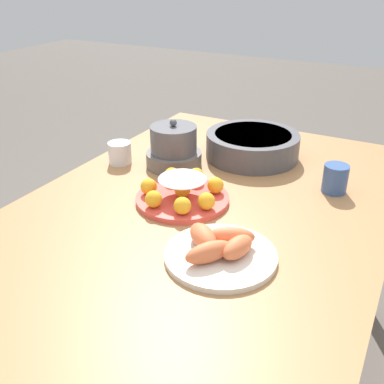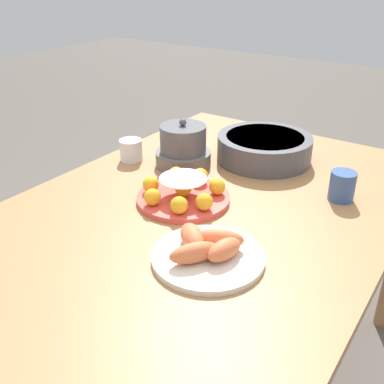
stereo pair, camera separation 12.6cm
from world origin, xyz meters
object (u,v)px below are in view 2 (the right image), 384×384
object	(u,v)px
serving_bowl	(264,147)
warming_pot	(183,148)
cup_near	(342,186)
dining_table	(201,233)
cup_far	(131,150)
cake_plate	(183,192)
seafood_platter	(207,250)

from	to	relation	value
serving_bowl	warming_pot	bearing A→B (deg)	133.38
serving_bowl	cup_near	world-z (taller)	serving_bowl
dining_table	cup_near	size ratio (longest dim) A/B	17.51
serving_bowl	cup_far	world-z (taller)	serving_bowl
dining_table	cup_near	bearing A→B (deg)	-47.83
cake_plate	serving_bowl	world-z (taller)	serving_bowl
dining_table	cup_far	size ratio (longest dim) A/B	19.36
warming_pot	cup_far	bearing A→B (deg)	110.44
serving_bowl	seafood_platter	bearing A→B (deg)	-165.55
seafood_platter	cup_far	size ratio (longest dim) A/B	3.38
cake_plate	dining_table	bearing A→B (deg)	-96.38
cup_near	seafood_platter	bearing A→B (deg)	161.13
cake_plate	cup_far	distance (m)	0.35
dining_table	cup_near	world-z (taller)	cup_near
dining_table	cup_far	bearing A→B (deg)	68.74
cup_far	warming_pot	world-z (taller)	warming_pot
cake_plate	seafood_platter	world-z (taller)	cake_plate
seafood_platter	cup_far	bearing A→B (deg)	57.26
cup_far	serving_bowl	bearing A→B (deg)	-55.72
cake_plate	seafood_platter	size ratio (longest dim) A/B	1.02
seafood_platter	serving_bowl	bearing A→B (deg)	14.45
serving_bowl	cake_plate	bearing A→B (deg)	172.17
dining_table	serving_bowl	xyz separation A→B (m)	(0.41, 0.01, 0.13)
warming_pot	serving_bowl	bearing A→B (deg)	-46.62
serving_bowl	cup_far	size ratio (longest dim) A/B	4.15
cake_plate	serving_bowl	bearing A→B (deg)	-7.83
cake_plate	cup_near	world-z (taller)	cup_near
cake_plate	cup_near	bearing A→B (deg)	-54.13
dining_table	cup_near	distance (m)	0.43
seafood_platter	warming_pot	bearing A→B (deg)	41.36
cake_plate	serving_bowl	xyz separation A→B (m)	(0.40, -0.06, 0.02)
serving_bowl	cup_far	bearing A→B (deg)	124.28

